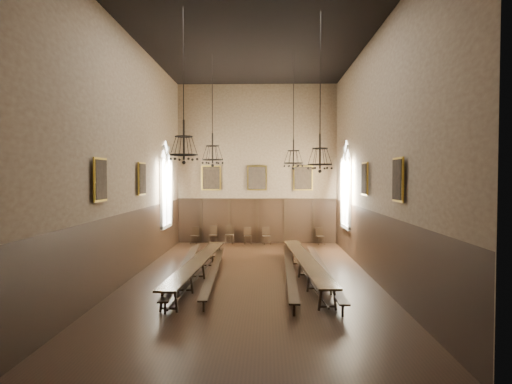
{
  "coord_description": "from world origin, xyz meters",
  "views": [
    {
      "loc": [
        0.55,
        -16.88,
        3.8
      ],
      "look_at": [
        0.12,
        1.5,
        3.16
      ],
      "focal_mm": 32.0,
      "sensor_mm": 36.0,
      "label": 1
    }
  ],
  "objects_px": {
    "table_right": "(305,268)",
    "chandelier_front_left": "(184,145)",
    "chair_7": "(320,239)",
    "chandelier_back_left": "(212,153)",
    "bench_left_inner": "(214,271)",
    "bench_right_outer": "(322,272)",
    "table_left": "(198,270)",
    "chair_2": "(229,238)",
    "bench_left_outer": "(185,269)",
    "chandelier_back_right": "(293,155)",
    "bench_right_inner": "(290,270)",
    "chair_3": "(248,239)",
    "chair_4": "(267,239)",
    "chandelier_front_right": "(320,153)",
    "chair_1": "(213,238)",
    "chair_0": "(195,239)"
  },
  "relations": [
    {
      "from": "bench_right_inner",
      "to": "chandelier_back_right",
      "type": "xyz_separation_m",
      "value": [
        0.27,
        2.27,
        4.4
      ]
    },
    {
      "from": "chair_1",
      "to": "bench_left_inner",
      "type": "bearing_deg",
      "value": -79.78
    },
    {
      "from": "table_left",
      "to": "chair_2",
      "type": "bearing_deg",
      "value": 87.18
    },
    {
      "from": "table_right",
      "to": "chandelier_back_right",
      "type": "height_order",
      "value": "chandelier_back_right"
    },
    {
      "from": "bench_left_outer",
      "to": "table_left",
      "type": "bearing_deg",
      "value": -36.38
    },
    {
      "from": "bench_right_inner",
      "to": "bench_left_inner",
      "type": "bearing_deg",
      "value": -178.35
    },
    {
      "from": "table_left",
      "to": "bench_left_inner",
      "type": "bearing_deg",
      "value": 17.36
    },
    {
      "from": "table_left",
      "to": "chair_7",
      "type": "relative_size",
      "value": 9.8
    },
    {
      "from": "bench_right_inner",
      "to": "chandelier_back_left",
      "type": "bearing_deg",
      "value": 140.01
    },
    {
      "from": "bench_left_inner",
      "to": "chair_1",
      "type": "bearing_deg",
      "value": 97.04
    },
    {
      "from": "chandelier_back_left",
      "to": "chair_3",
      "type": "bearing_deg",
      "value": 77.76
    },
    {
      "from": "chair_3",
      "to": "chandelier_front_right",
      "type": "relative_size",
      "value": 0.19
    },
    {
      "from": "chair_3",
      "to": "chair_4",
      "type": "bearing_deg",
      "value": -12.04
    },
    {
      "from": "bench_right_inner",
      "to": "chair_4",
      "type": "distance_m",
      "value": 8.52
    },
    {
      "from": "chair_2",
      "to": "chair_3",
      "type": "xyz_separation_m",
      "value": [
        1.04,
        -0.02,
        -0.04
      ]
    },
    {
      "from": "chair_2",
      "to": "chair_7",
      "type": "distance_m",
      "value": 5.08
    },
    {
      "from": "chair_0",
      "to": "chair_4",
      "type": "height_order",
      "value": "chair_0"
    },
    {
      "from": "table_left",
      "to": "chair_1",
      "type": "distance_m",
      "value": 8.85
    },
    {
      "from": "chair_2",
      "to": "chandelier_front_left",
      "type": "bearing_deg",
      "value": -90.59
    },
    {
      "from": "chandelier_front_right",
      "to": "bench_left_outer",
      "type": "bearing_deg",
      "value": 152.23
    },
    {
      "from": "table_right",
      "to": "chair_7",
      "type": "height_order",
      "value": "chair_7"
    },
    {
      "from": "chair_3",
      "to": "bench_left_outer",
      "type": "bearing_deg",
      "value": -111.99
    },
    {
      "from": "chandelier_back_left",
      "to": "table_right",
      "type": "bearing_deg",
      "value": -34.05
    },
    {
      "from": "chair_7",
      "to": "chandelier_front_right",
      "type": "distance_m",
      "value": 11.73
    },
    {
      "from": "bench_left_inner",
      "to": "chair_2",
      "type": "relative_size",
      "value": 8.82
    },
    {
      "from": "table_left",
      "to": "chair_2",
      "type": "relative_size",
      "value": 8.81
    },
    {
      "from": "chair_7",
      "to": "chair_1",
      "type": "bearing_deg",
      "value": 163.39
    },
    {
      "from": "bench_left_inner",
      "to": "chair_7",
      "type": "distance_m",
      "value": 9.88
    },
    {
      "from": "bench_left_inner",
      "to": "bench_right_outer",
      "type": "height_order",
      "value": "bench_right_outer"
    },
    {
      "from": "table_right",
      "to": "chair_4",
      "type": "height_order",
      "value": "chair_4"
    },
    {
      "from": "bench_left_inner",
      "to": "chair_0",
      "type": "bearing_deg",
      "value": 103.73
    },
    {
      "from": "chair_2",
      "to": "chandelier_back_right",
      "type": "height_order",
      "value": "chandelier_back_right"
    },
    {
      "from": "bench_left_inner",
      "to": "chandelier_front_left",
      "type": "distance_m",
      "value": 5.3
    },
    {
      "from": "bench_right_inner",
      "to": "chandelier_front_left",
      "type": "relative_size",
      "value": 2.15
    },
    {
      "from": "chair_4",
      "to": "table_right",
      "type": "bearing_deg",
      "value": -93.24
    },
    {
      "from": "chandelier_front_left",
      "to": "chandelier_back_left",
      "type": "bearing_deg",
      "value": 87.56
    },
    {
      "from": "bench_left_outer",
      "to": "chandelier_front_left",
      "type": "height_order",
      "value": "chandelier_front_left"
    },
    {
      "from": "bench_left_inner",
      "to": "chair_3",
      "type": "height_order",
      "value": "chair_3"
    },
    {
      "from": "chair_4",
      "to": "chandelier_front_left",
      "type": "relative_size",
      "value": 0.2
    },
    {
      "from": "table_right",
      "to": "chandelier_front_left",
      "type": "bearing_deg",
      "value": -143.88
    },
    {
      "from": "bench_left_inner",
      "to": "chandelier_front_right",
      "type": "distance_m",
      "value": 6.06
    },
    {
      "from": "chair_7",
      "to": "chandelier_back_left",
      "type": "xyz_separation_m",
      "value": [
        -5.31,
        -5.81,
        4.52
      ]
    },
    {
      "from": "chair_4",
      "to": "bench_left_outer",
      "type": "bearing_deg",
      "value": -123.44
    },
    {
      "from": "bench_left_inner",
      "to": "bench_right_inner",
      "type": "distance_m",
      "value": 2.81
    },
    {
      "from": "bench_left_inner",
      "to": "chair_7",
      "type": "xyz_separation_m",
      "value": [
        4.93,
        8.56,
        0.02
      ]
    },
    {
      "from": "table_left",
      "to": "chair_3",
      "type": "height_order",
      "value": "chair_3"
    },
    {
      "from": "table_right",
      "to": "chair_4",
      "type": "bearing_deg",
      "value": 99.86
    },
    {
      "from": "chandelier_back_left",
      "to": "bench_left_inner",
      "type": "bearing_deg",
      "value": -82.09
    },
    {
      "from": "table_left",
      "to": "table_right",
      "type": "xyz_separation_m",
      "value": [
        3.99,
        0.38,
        0.01
      ]
    },
    {
      "from": "table_right",
      "to": "chandelier_back_left",
      "type": "relative_size",
      "value": 2.02
    }
  ]
}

